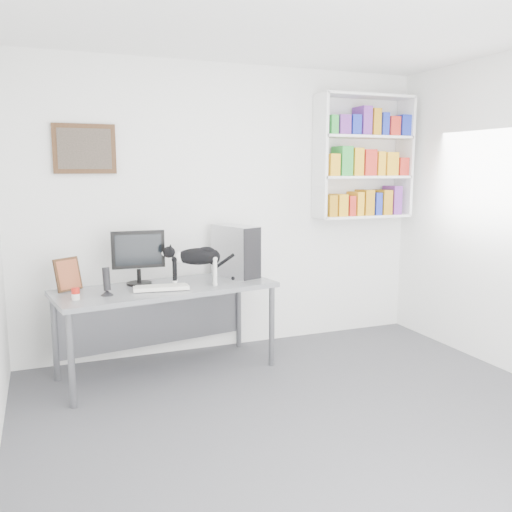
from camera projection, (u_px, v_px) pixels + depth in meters
name	position (u px, v px, depth m)	size (l,w,h in m)	color
room	(332.00, 231.00, 3.36)	(4.01, 4.01, 2.70)	#4E4E52
bookshelf	(364.00, 157.00, 5.48)	(1.03, 0.28, 1.24)	white
wall_art	(84.00, 149.00, 4.60)	(0.52, 0.04, 0.42)	#4A2E17
desk	(167.00, 330.00, 4.60)	(1.82, 0.71, 0.76)	slate
monitor	(138.00, 257.00, 4.57)	(0.44, 0.21, 0.47)	black
keyboard	(161.00, 288.00, 4.41)	(0.44, 0.17, 0.03)	white
pc_tower	(235.00, 251.00, 4.93)	(0.21, 0.47, 0.47)	silver
speaker	(107.00, 281.00, 4.20)	(0.10, 0.10, 0.23)	black
leaning_print	(68.00, 274.00, 4.36)	(0.22, 0.09, 0.28)	#4A2E17
soup_can	(76.00, 294.00, 4.07)	(0.06, 0.06, 0.09)	red
cat	(196.00, 266.00, 4.55)	(0.54, 0.14, 0.34)	black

